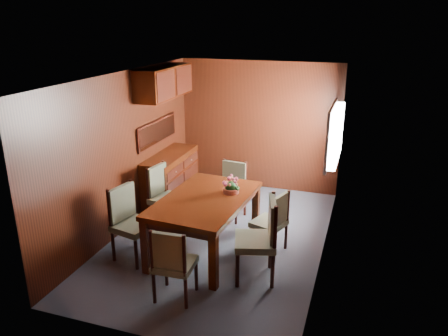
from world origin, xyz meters
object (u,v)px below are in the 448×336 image
(chair_head, at_px, (172,261))
(chair_left_near, at_px, (129,218))
(chair_right_near, at_px, (262,235))
(flower_centerpiece, at_px, (231,185))
(sideboard, at_px, (171,179))
(dining_table, at_px, (205,205))

(chair_head, bearing_deg, chair_left_near, 140.16)
(chair_right_near, relative_size, flower_centerpiece, 4.54)
(sideboard, relative_size, chair_head, 1.50)
(chair_left_near, xyz_separation_m, chair_head, (0.96, -0.72, -0.06))
(dining_table, bearing_deg, chair_right_near, -20.24)
(chair_left_near, height_order, chair_head, chair_left_near)
(chair_left_near, bearing_deg, dining_table, 129.32)
(dining_table, xyz_separation_m, flower_centerpiece, (0.28, 0.28, 0.23))
(chair_right_near, bearing_deg, sideboard, 32.99)
(sideboard, relative_size, dining_table, 0.78)
(chair_left_near, relative_size, chair_right_near, 0.96)
(sideboard, xyz_separation_m, flower_centerpiece, (1.46, -1.12, 0.48))
(sideboard, bearing_deg, chair_head, -64.60)
(chair_head, bearing_deg, flower_centerpiece, 77.71)
(dining_table, relative_size, chair_left_near, 1.74)
(chair_head, bearing_deg, dining_table, 89.11)
(chair_left_near, relative_size, chair_head, 1.11)
(dining_table, distance_m, chair_left_near, 1.04)
(sideboard, bearing_deg, flower_centerpiece, -37.58)
(sideboard, distance_m, chair_head, 2.86)
(chair_right_near, height_order, chair_head, chair_right_near)
(chair_head, bearing_deg, chair_right_near, 39.42)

